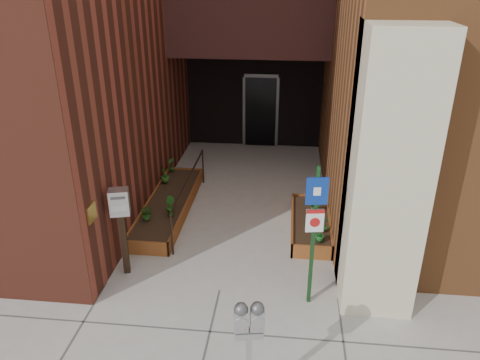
% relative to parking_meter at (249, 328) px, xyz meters
% --- Properties ---
extents(ground, '(80.00, 80.00, 0.00)m').
position_rel_parking_meter_xyz_m(ground, '(-0.70, 2.21, -1.23)').
color(ground, '#9E9991').
rests_on(ground, ground).
extents(planter_left, '(0.90, 3.60, 0.30)m').
position_rel_parking_meter_xyz_m(planter_left, '(-2.25, 4.91, -1.10)').
color(planter_left, brown).
rests_on(planter_left, ground).
extents(planter_right, '(0.80, 2.20, 0.30)m').
position_rel_parking_meter_xyz_m(planter_right, '(0.90, 4.41, -1.10)').
color(planter_right, brown).
rests_on(planter_right, ground).
extents(handrail, '(0.04, 3.34, 0.90)m').
position_rel_parking_meter_xyz_m(handrail, '(-1.75, 4.86, -0.49)').
color(handrail, black).
rests_on(handrail, ground).
extents(parking_meter, '(0.37, 0.20, 1.59)m').
position_rel_parking_meter_xyz_m(parking_meter, '(0.00, 0.00, 0.00)').
color(parking_meter, '#9C9D9F').
rests_on(parking_meter, ground).
extents(sign_post, '(0.33, 0.10, 2.43)m').
position_rel_parking_meter_xyz_m(sign_post, '(0.81, 2.07, 0.26)').
color(sign_post, '#153A19').
rests_on(sign_post, ground).
extents(payment_dropbox, '(0.38, 0.32, 1.65)m').
position_rel_parking_meter_xyz_m(payment_dropbox, '(-2.44, 2.57, -0.04)').
color(payment_dropbox, black).
rests_on(payment_dropbox, ground).
extents(shrub_left_a, '(0.37, 0.37, 0.32)m').
position_rel_parking_meter_xyz_m(shrub_left_a, '(-2.46, 3.99, -0.77)').
color(shrub_left_a, '#255C1A').
rests_on(shrub_left_a, planter_left).
extents(shrub_left_b, '(0.32, 0.32, 0.41)m').
position_rel_parking_meter_xyz_m(shrub_left_b, '(-2.03, 4.22, -0.73)').
color(shrub_left_b, '#1D5117').
rests_on(shrub_left_b, planter_left).
extents(shrub_left_c, '(0.29, 0.29, 0.37)m').
position_rel_parking_meter_xyz_m(shrub_left_c, '(-2.55, 5.81, -0.75)').
color(shrub_left_c, '#295919').
rests_on(shrub_left_c, planter_left).
extents(shrub_left_d, '(0.27, 0.27, 0.37)m').
position_rel_parking_meter_xyz_m(shrub_left_d, '(-2.55, 6.45, -0.75)').
color(shrub_left_d, '#21601B').
rests_on(shrub_left_d, planter_left).
extents(shrub_right_a, '(0.18, 0.18, 0.30)m').
position_rel_parking_meter_xyz_m(shrub_right_a, '(1.04, 3.51, -0.78)').
color(shrub_right_a, '#1C6222').
rests_on(shrub_right_a, planter_right).
extents(shrub_right_b, '(0.16, 0.16, 0.30)m').
position_rel_parking_meter_xyz_m(shrub_right_b, '(1.15, 3.89, -0.78)').
color(shrub_right_b, '#1B601E').
rests_on(shrub_right_b, planter_right).
extents(shrub_right_c, '(0.33, 0.33, 0.33)m').
position_rel_parking_meter_xyz_m(shrub_right_c, '(0.99, 4.67, -0.77)').
color(shrub_right_c, '#1D5418').
rests_on(shrub_right_c, planter_right).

